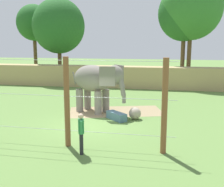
# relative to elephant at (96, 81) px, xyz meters

# --- Properties ---
(ground_plane) EXTENTS (120.00, 120.00, 0.00)m
(ground_plane) POSITION_rel_elephant_xyz_m (0.29, -2.73, -2.04)
(ground_plane) COLOR #5B7F3D
(dirt_patch) EXTENTS (6.52, 4.47, 0.01)m
(dirt_patch) POSITION_rel_elephant_xyz_m (1.17, 0.46, -2.04)
(dirt_patch) COLOR #937F5B
(dirt_patch) RESTS_ON ground
(embankment_wall) EXTENTS (36.00, 1.80, 2.09)m
(embankment_wall) POSITION_rel_elephant_xyz_m (0.29, 10.32, -0.99)
(embankment_wall) COLOR tan
(embankment_wall) RESTS_ON ground
(elephant) EXTENTS (3.90, 2.59, 3.08)m
(elephant) POSITION_rel_elephant_xyz_m (0.00, 0.00, 0.00)
(elephant) COLOR gray
(elephant) RESTS_ON ground
(enrichment_ball) EXTENTS (0.70, 0.70, 0.70)m
(enrichment_ball) POSITION_rel_elephant_xyz_m (2.59, -1.15, -1.69)
(enrichment_ball) COLOR tan
(enrichment_ball) RESTS_ON ground
(cable_fence) EXTENTS (9.04, 0.24, 3.85)m
(cable_fence) POSITION_rel_elephant_xyz_m (0.28, -5.92, -0.11)
(cable_fence) COLOR brown
(cable_fence) RESTS_ON ground
(zookeeper) EXTENTS (0.35, 0.57, 1.67)m
(zookeeper) POSITION_rel_elephant_xyz_m (1.09, -6.65, -1.11)
(zookeeper) COLOR #232328
(zookeeper) RESTS_ON ground
(feed_trough) EXTENTS (1.36, 1.33, 0.44)m
(feed_trough) POSITION_rel_elephant_xyz_m (1.56, -1.48, -1.82)
(feed_trough) COLOR slate
(feed_trough) RESTS_ON ground
(tree_far_left) EXTENTS (5.50, 5.50, 10.28)m
(tree_far_left) POSITION_rel_elephant_xyz_m (5.88, 14.20, 5.33)
(tree_far_left) COLOR brown
(tree_far_left) RESTS_ON ground
(tree_left_of_centre) EXTENTS (5.79, 5.79, 9.24)m
(tree_left_of_centre) POSITION_rel_elephant_xyz_m (-7.72, 13.17, 4.15)
(tree_left_of_centre) COLOR brown
(tree_left_of_centre) RESTS_ON ground
(tree_behind_wall) EXTENTS (4.21, 4.21, 9.01)m
(tree_behind_wall) POSITION_rel_elephant_xyz_m (-12.05, 15.88, 4.71)
(tree_behind_wall) COLOR brown
(tree_behind_wall) RESTS_ON ground
(tree_right_of_centre) EXTENTS (6.36, 6.36, 11.29)m
(tree_right_of_centre) POSITION_rel_elephant_xyz_m (6.53, 14.10, 5.89)
(tree_right_of_centre) COLOR brown
(tree_right_of_centre) RESTS_ON ground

